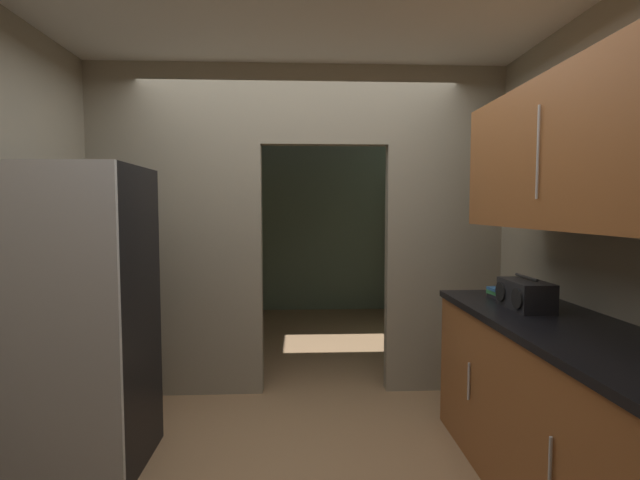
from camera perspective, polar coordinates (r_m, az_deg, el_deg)
kitchen_overhead_slab at (r=3.07m, az=-2.60°, el=26.12°), size 3.70×6.58×0.06m
kitchen_partition at (r=3.75m, az=-3.53°, el=2.49°), size 3.30×0.12×2.64m
adjoining_room_shell at (r=5.86m, az=-2.58°, el=2.03°), size 3.30×3.19×2.64m
refrigerator at (r=3.01m, az=-27.41°, el=-8.66°), size 0.71×0.72×1.74m
lower_cabinet_run at (r=2.74m, az=28.08°, el=-18.76°), size 0.66×2.00×0.93m
upper_cabinet_counterside at (r=2.55m, az=29.01°, el=9.42°), size 0.36×1.80×0.74m
boombox at (r=2.89m, az=24.06°, el=-6.18°), size 0.20×0.35×0.19m
book_stack at (r=3.18m, az=21.29°, el=-6.13°), size 0.13×0.16×0.07m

